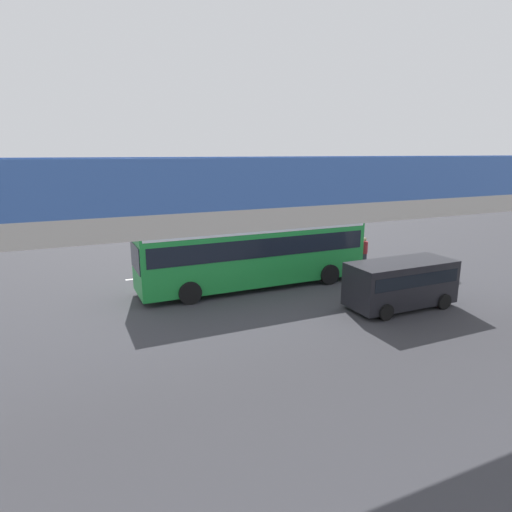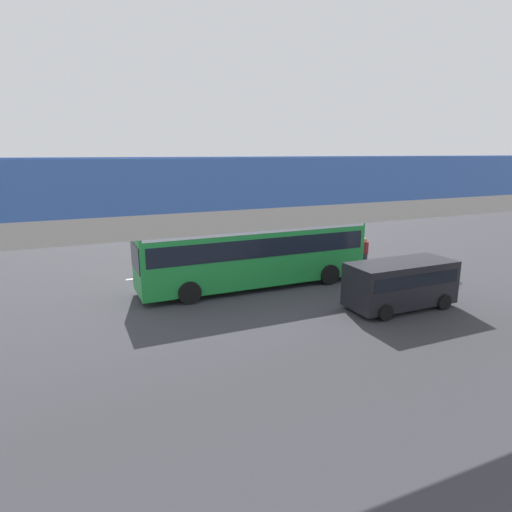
# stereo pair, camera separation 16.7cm
# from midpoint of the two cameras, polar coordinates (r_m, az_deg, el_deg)

# --- Properties ---
(ground) EXTENTS (80.00, 80.00, 0.00)m
(ground) POSITION_cam_midpoint_polar(r_m,az_deg,el_deg) (22.49, -3.13, -3.69)
(ground) COLOR #38383D
(city_bus) EXTENTS (11.54, 2.85, 3.15)m
(city_bus) POSITION_cam_midpoint_polar(r_m,az_deg,el_deg) (21.64, -0.54, 0.81)
(city_bus) COLOR #1E8C38
(city_bus) RESTS_ON ground
(parked_van) EXTENTS (4.80, 2.17, 2.05)m
(parked_van) POSITION_cam_midpoint_polar(r_m,az_deg,el_deg) (19.85, 18.22, -3.14)
(parked_van) COLOR black
(parked_van) RESTS_ON ground
(bicycle_red) EXTENTS (1.77, 0.44, 0.96)m
(bicycle_red) POSITION_cam_midpoint_polar(r_m,az_deg,el_deg) (24.89, 23.03, -2.18)
(bicycle_red) COLOR black
(bicycle_red) RESTS_ON ground
(bicycle_black) EXTENTS (1.77, 0.44, 0.96)m
(bicycle_black) POSITION_cam_midpoint_polar(r_m,az_deg,el_deg) (23.23, 19.30, -2.92)
(bicycle_black) COLOR black
(bicycle_black) RESTS_ON ground
(bicycle_blue) EXTENTS (1.77, 0.44, 0.96)m
(bicycle_blue) POSITION_cam_midpoint_polar(r_m,az_deg,el_deg) (25.06, 17.63, -1.63)
(bicycle_blue) COLOR black
(bicycle_blue) RESTS_ON ground
(pedestrian) EXTENTS (0.38, 0.38, 1.79)m
(pedestrian) POSITION_cam_midpoint_polar(r_m,az_deg,el_deg) (26.20, 13.81, 0.41)
(pedestrian) COLOR #2D2D38
(pedestrian) RESTS_ON ground
(traffic_sign) EXTENTS (0.08, 0.60, 2.80)m
(traffic_sign) POSITION_cam_midpoint_polar(r_m,az_deg,el_deg) (25.10, -8.60, 2.44)
(traffic_sign) COLOR slate
(traffic_sign) RESTS_ON ground
(lane_dash_leftmost) EXTENTS (2.00, 0.20, 0.01)m
(lane_dash_leftmost) POSITION_cam_midpoint_polar(r_m,az_deg,el_deg) (26.74, 2.51, -0.89)
(lane_dash_leftmost) COLOR silver
(lane_dash_leftmost) RESTS_ON ground
(lane_dash_left) EXTENTS (2.00, 0.20, 0.01)m
(lane_dash_left) POSITION_cam_midpoint_polar(r_m,az_deg,el_deg) (25.24, -5.63, -1.81)
(lane_dash_left) COLOR silver
(lane_dash_left) RESTS_ON ground
(lane_dash_centre) EXTENTS (2.00, 0.20, 0.01)m
(lane_dash_centre) POSITION_cam_midpoint_polar(r_m,az_deg,el_deg) (24.32, -14.60, -2.78)
(lane_dash_centre) COLOR silver
(lane_dash_centre) RESTS_ON ground
(pedestrian_overpass) EXTENTS (24.62, 2.60, 6.50)m
(pedestrian_overpass) POSITION_cam_midpoint_polar(r_m,az_deg,el_deg) (12.74, 13.28, 4.64)
(pedestrian_overpass) COLOR #B2ADA5
(pedestrian_overpass) RESTS_ON ground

